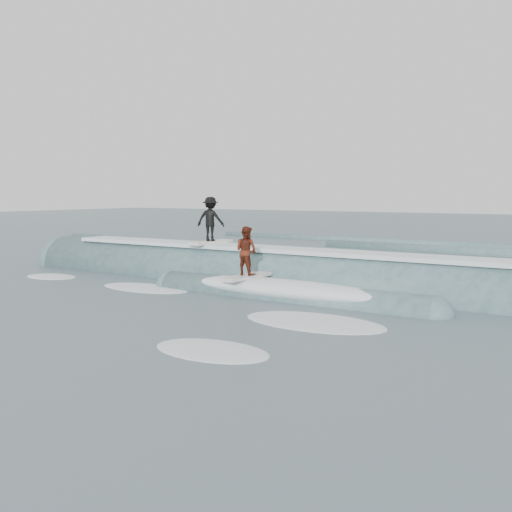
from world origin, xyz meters
The scene contains 6 objects.
ground centered at (0.00, 0.00, 0.00)m, with size 160.00×160.00×0.00m, color #3E515B.
breaking_wave centered at (0.20, 3.45, 0.03)m, with size 23.99×4.03×2.50m.
surfer_black centered at (-2.64, 3.69, 2.17)m, with size 1.19×2.04×1.75m.
surfer_red centered at (0.39, 1.49, 1.29)m, with size 0.81×2.04×1.64m.
whitewater centered at (0.07, -0.90, 0.00)m, with size 14.50×6.79×0.10m.
far_swells centered at (-1.91, 17.65, 0.00)m, with size 40.04×8.65×0.80m.
Camera 1 is at (10.16, -13.42, 3.21)m, focal length 40.00 mm.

